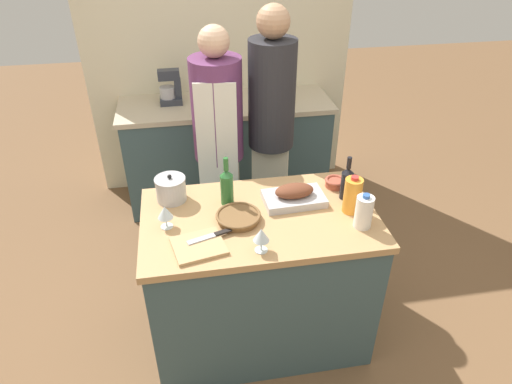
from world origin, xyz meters
name	(u,v)px	position (x,y,z in m)	size (l,w,h in m)	color
ground_plane	(259,330)	(0.00, 0.00, 0.00)	(12.00, 12.00, 0.00)	brown
kitchen_island	(259,278)	(0.00, 0.00, 0.46)	(1.26, 0.75, 0.91)	#3D565B
back_counter	(227,151)	(0.00, 1.60, 0.46)	(1.75, 0.60, 0.91)	#3D565B
back_wall	(219,46)	(0.00, 1.95, 1.27)	(2.25, 0.10, 2.55)	beige
roasting_pan	(294,196)	(0.21, 0.10, 0.95)	(0.35, 0.22, 0.11)	#BCBCC1
wicker_basket	(238,217)	(-0.12, -0.02, 0.93)	(0.24, 0.24, 0.04)	brown
cutting_board	(199,246)	(-0.34, -0.21, 0.92)	(0.28, 0.26, 0.02)	tan
stock_pot	(171,189)	(-0.46, 0.24, 0.98)	(0.17, 0.17, 0.16)	#B7B7BC
mixing_bowl	(335,182)	(0.49, 0.21, 0.94)	(0.12, 0.12, 0.05)	#A84C38
juice_jug	(353,195)	(0.50, -0.04, 1.01)	(0.10, 0.10, 0.22)	orange
milk_jug	(364,212)	(0.51, -0.18, 1.00)	(0.09, 0.09, 0.20)	white
wine_bottle_green	(227,186)	(-0.15, 0.15, 1.02)	(0.07, 0.07, 0.29)	#28662D
wine_bottle_dark	(347,182)	(0.51, 0.09, 1.01)	(0.07, 0.07, 0.26)	black
wine_glass_left	(165,213)	(-0.49, -0.01, 1.00)	(0.08, 0.08, 0.13)	silver
wine_glass_right	(261,235)	(-0.04, -0.28, 1.00)	(0.08, 0.08, 0.13)	silver
knife_chef	(211,236)	(-0.27, -0.15, 0.93)	(0.23, 0.10, 0.01)	#B7B7BC
stand_mixer	(170,90)	(-0.44, 1.66, 1.03)	(0.18, 0.14, 0.28)	#333842
condiment_bottle_tall	(285,90)	(0.49, 1.56, 1.01)	(0.06, 0.06, 0.20)	#B28E2D
condiment_bottle_short	(207,104)	(-0.16, 1.45, 0.97)	(0.06, 0.06, 0.14)	#B28E2D
condiment_bottle_extra	(226,90)	(0.02, 1.68, 0.99)	(0.06, 0.06, 0.16)	#B28E2D
person_cook_aproned	(219,140)	(-0.13, 0.87, 0.95)	(0.34, 0.36, 1.71)	beige
person_cook_guest	(271,125)	(0.24, 0.88, 1.02)	(0.32, 0.32, 1.81)	beige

